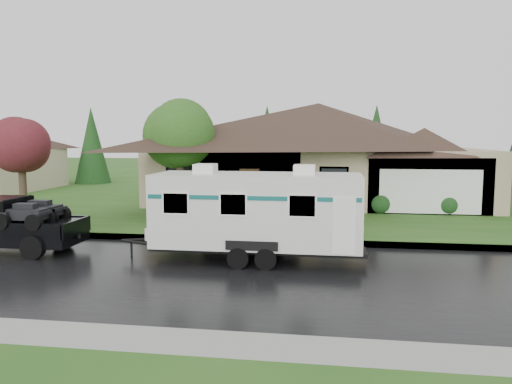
% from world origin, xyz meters
% --- Properties ---
extents(ground, '(140.00, 140.00, 0.00)m').
position_xyz_m(ground, '(0.00, 0.00, 0.00)').
color(ground, '#27571B').
rests_on(ground, ground).
extents(road, '(140.00, 8.00, 0.01)m').
position_xyz_m(road, '(0.00, -2.00, 0.01)').
color(road, black).
rests_on(road, ground).
extents(curb, '(140.00, 0.50, 0.15)m').
position_xyz_m(curb, '(0.00, 2.25, 0.07)').
color(curb, gray).
rests_on(curb, ground).
extents(lawn, '(140.00, 26.00, 0.15)m').
position_xyz_m(lawn, '(0.00, 15.00, 0.07)').
color(lawn, '#27571B').
rests_on(lawn, ground).
extents(house_main, '(19.44, 10.80, 6.90)m').
position_xyz_m(house_main, '(2.29, 13.84, 3.59)').
color(house_main, tan).
rests_on(house_main, lawn).
extents(tree_left_green, '(3.25, 3.25, 5.38)m').
position_xyz_m(tree_left_green, '(-4.39, 7.68, 3.88)').
color(tree_left_green, '#382B1E').
rests_on(tree_left_green, lawn).
extents(tree_red, '(2.85, 2.85, 4.72)m').
position_xyz_m(tree_red, '(-12.06, 6.85, 3.42)').
color(tree_red, '#382B1E').
rests_on(tree_red, lawn).
extents(shrub_row, '(13.60, 1.00, 1.00)m').
position_xyz_m(shrub_row, '(2.00, 9.30, 0.65)').
color(shrub_row, '#143814').
rests_on(shrub_row, lawn).
extents(travel_trailer, '(6.68, 2.35, 3.00)m').
position_xyz_m(travel_trailer, '(0.49, -0.29, 1.59)').
color(travel_trailer, silver).
rests_on(travel_trailer, ground).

